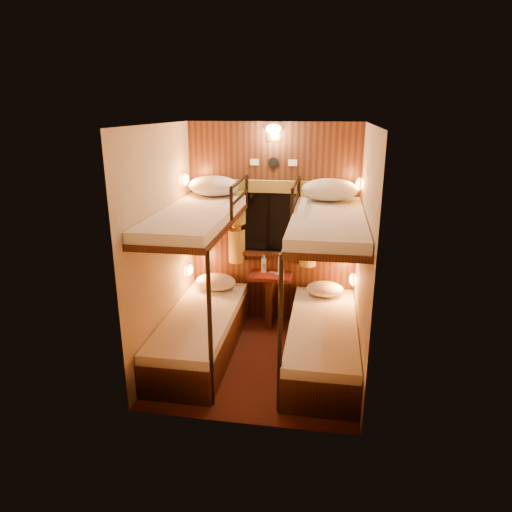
% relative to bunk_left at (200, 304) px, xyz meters
% --- Properties ---
extents(floor, '(2.10, 2.10, 0.00)m').
position_rel_bunk_left_xyz_m(floor, '(0.65, -0.07, -0.56)').
color(floor, '#360E0F').
rests_on(floor, ground).
extents(ceiling, '(2.10, 2.10, 0.00)m').
position_rel_bunk_left_xyz_m(ceiling, '(0.65, -0.07, 1.84)').
color(ceiling, silver).
rests_on(ceiling, wall_back).
extents(wall_back, '(2.40, 0.00, 2.40)m').
position_rel_bunk_left_xyz_m(wall_back, '(0.65, 0.98, 0.64)').
color(wall_back, '#C6B293').
rests_on(wall_back, floor).
extents(wall_front, '(2.40, 0.00, 2.40)m').
position_rel_bunk_left_xyz_m(wall_front, '(0.65, -1.12, 0.64)').
color(wall_front, '#C6B293').
rests_on(wall_front, floor).
extents(wall_left, '(0.00, 2.40, 2.40)m').
position_rel_bunk_left_xyz_m(wall_left, '(-0.35, -0.07, 0.64)').
color(wall_left, '#C6B293').
rests_on(wall_left, floor).
extents(wall_right, '(0.00, 2.40, 2.40)m').
position_rel_bunk_left_xyz_m(wall_right, '(1.65, -0.07, 0.64)').
color(wall_right, '#C6B293').
rests_on(wall_right, floor).
extents(back_panel, '(2.00, 0.03, 2.40)m').
position_rel_bunk_left_xyz_m(back_panel, '(0.65, 0.97, 0.64)').
color(back_panel, black).
rests_on(back_panel, floor).
extents(bunk_left, '(0.72, 1.90, 1.82)m').
position_rel_bunk_left_xyz_m(bunk_left, '(0.00, 0.00, 0.00)').
color(bunk_left, black).
rests_on(bunk_left, floor).
extents(bunk_right, '(0.72, 1.90, 1.82)m').
position_rel_bunk_left_xyz_m(bunk_right, '(1.30, 0.00, 0.00)').
color(bunk_right, black).
rests_on(bunk_right, floor).
extents(window, '(1.00, 0.12, 0.79)m').
position_rel_bunk_left_xyz_m(window, '(0.65, 0.94, 0.62)').
color(window, black).
rests_on(window, back_panel).
extents(curtains, '(1.10, 0.22, 1.00)m').
position_rel_bunk_left_xyz_m(curtains, '(0.65, 0.90, 0.71)').
color(curtains, olive).
rests_on(curtains, back_panel).
extents(back_fixtures, '(0.54, 0.09, 0.48)m').
position_rel_bunk_left_xyz_m(back_fixtures, '(0.65, 0.93, 1.69)').
color(back_fixtures, black).
rests_on(back_fixtures, back_panel).
extents(reading_lamps, '(2.00, 0.20, 1.25)m').
position_rel_bunk_left_xyz_m(reading_lamps, '(0.65, 0.63, 0.68)').
color(reading_lamps, orange).
rests_on(reading_lamps, wall_left).
extents(table, '(0.50, 0.34, 0.66)m').
position_rel_bunk_left_xyz_m(table, '(0.65, 0.78, -0.14)').
color(table, '#561613').
rests_on(table, floor).
extents(bottle_left, '(0.06, 0.06, 0.22)m').
position_rel_bunk_left_xyz_m(bottle_left, '(0.56, 0.84, 0.19)').
color(bottle_left, '#99BFE5').
rests_on(bottle_left, table).
extents(bottle_right, '(0.07, 0.07, 0.24)m').
position_rel_bunk_left_xyz_m(bottle_right, '(0.76, 0.84, 0.20)').
color(bottle_right, '#99BFE5').
rests_on(bottle_right, table).
extents(sachet_a, '(0.09, 0.08, 0.01)m').
position_rel_bunk_left_xyz_m(sachet_a, '(0.74, 0.81, 0.09)').
color(sachet_a, silver).
rests_on(sachet_a, table).
extents(sachet_b, '(0.09, 0.07, 0.01)m').
position_rel_bunk_left_xyz_m(sachet_b, '(0.67, 0.85, 0.09)').
color(sachet_b, silver).
rests_on(sachet_b, table).
extents(pillow_lower_left, '(0.49, 0.35, 0.19)m').
position_rel_bunk_left_xyz_m(pillow_lower_left, '(-0.00, 0.68, -0.01)').
color(pillow_lower_left, silver).
rests_on(pillow_lower_left, bunk_left).
extents(pillow_lower_right, '(0.43, 0.31, 0.17)m').
position_rel_bunk_left_xyz_m(pillow_lower_right, '(1.30, 0.69, -0.02)').
color(pillow_lower_right, silver).
rests_on(pillow_lower_right, bunk_right).
extents(pillow_upper_left, '(0.58, 0.41, 0.23)m').
position_rel_bunk_left_xyz_m(pillow_upper_left, '(-0.00, 0.72, 1.14)').
color(pillow_upper_left, silver).
rests_on(pillow_upper_left, bunk_left).
extents(pillow_upper_right, '(0.61, 0.43, 0.24)m').
position_rel_bunk_left_xyz_m(pillow_upper_right, '(1.30, 0.64, 1.15)').
color(pillow_upper_right, silver).
rests_on(pillow_upper_right, bunk_right).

